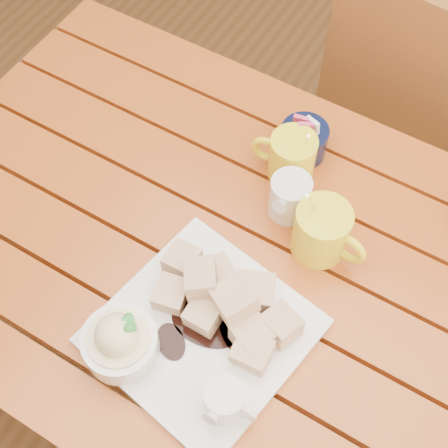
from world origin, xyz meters
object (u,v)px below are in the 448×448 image
Objects in this scene: chair_far at (419,119)px; coffee_mug_right at (323,232)px; table at (228,281)px; dessert_plate at (187,330)px; coffee_mug_left at (291,156)px.

coffee_mug_right is at bearing 92.60° from chair_far.
table is 3.55× the size of dessert_plate.
coffee_mug_left is at bearing 92.08° from dessert_plate.
dessert_plate is at bearing -105.34° from coffee_mug_right.
dessert_plate reaches higher than table.
coffee_mug_left is 0.16m from coffee_mug_right.
coffee_mug_left reaches higher than dessert_plate.
coffee_mug_left is 0.55m from chair_far.
dessert_plate is at bearing -82.25° from table.
table is at bearing 82.16° from chair_far.
coffee_mug_left is at bearing 87.51° from table.
table is 0.22m from dessert_plate.
table is 1.29× the size of chair_far.
dessert_plate is 0.87m from chair_far.
table is 0.69m from chair_far.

